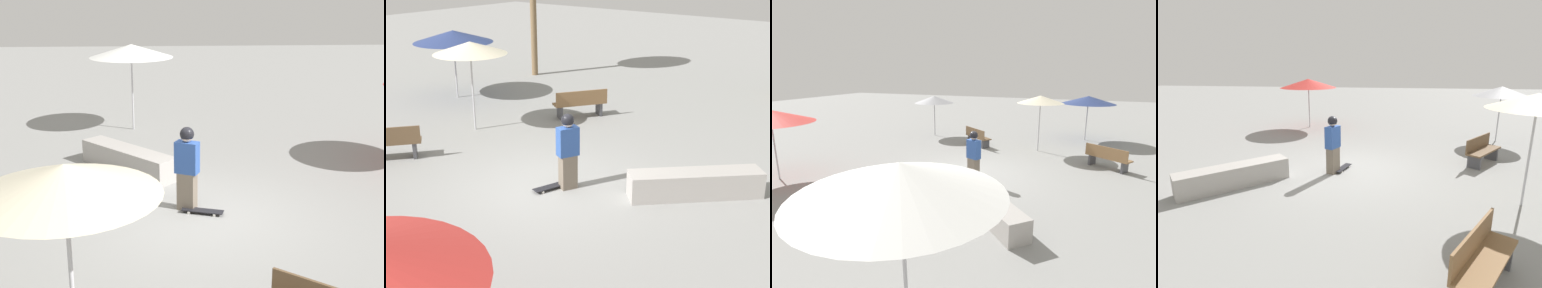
{
  "view_description": "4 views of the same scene",
  "coord_description": "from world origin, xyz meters",
  "views": [
    {
      "loc": [
        -9.26,
        0.7,
        4.16
      ],
      "look_at": [
        0.52,
        0.12,
        1.26
      ],
      "focal_mm": 50.0,
      "sensor_mm": 36.0,
      "label": 1
    },
    {
      "loc": [
        6.86,
        -7.86,
        4.81
      ],
      "look_at": [
        0.59,
        0.25,
        1.04
      ],
      "focal_mm": 50.0,
      "sensor_mm": 36.0,
      "label": 2
    },
    {
      "loc": [
        9.15,
        3.36,
        3.54
      ],
      "look_at": [
        -0.09,
        -0.28,
        1.08
      ],
      "focal_mm": 28.0,
      "sensor_mm": 36.0,
      "label": 3
    },
    {
      "loc": [
        -1.17,
        8.18,
        3.06
      ],
      "look_at": [
        -0.15,
        0.27,
        0.88
      ],
      "focal_mm": 28.0,
      "sensor_mm": 36.0,
      "label": 4
    }
  ],
  "objects": [
    {
      "name": "skateboard",
      "position": [
        0.1,
        -0.06,
        0.06
      ],
      "size": [
        0.44,
        0.82,
        0.07
      ],
      "rotation": [
        0.0,
        0.0,
        4.4
      ],
      "color": "black",
      "rests_on": "ground_plane"
    },
    {
      "name": "shade_umbrella_cream",
      "position": [
        -4.17,
        1.67,
        2.3
      ],
      "size": [
        2.0,
        2.0,
        2.47
      ],
      "color": "#B7B7BC",
      "rests_on": "ground_plane"
    },
    {
      "name": "shade_umbrella_grey",
      "position": [
        -5.49,
        -4.16,
        1.98
      ],
      "size": [
        2.12,
        2.12,
        2.17
      ],
      "color": "#B7B7BC",
      "rests_on": "ground_plane"
    },
    {
      "name": "shade_umbrella_white",
      "position": [
        6.49,
        1.54,
        2.36
      ],
      "size": [
        2.45,
        2.45,
        2.55
      ],
      "color": "#B7B7BC",
      "rests_on": "ground_plane"
    },
    {
      "name": "concrete_ledge",
      "position": [
        2.66,
        1.49,
        0.28
      ],
      "size": [
        2.38,
        2.32,
        0.55
      ],
      "rotation": [
        0.0,
        0.0,
        0.76
      ],
      "color": "#A8A39E",
      "rests_on": "ground_plane"
    },
    {
      "name": "shade_umbrella_navy",
      "position": [
        -7.25,
        3.65,
        2.07
      ],
      "size": [
        2.62,
        2.62,
        2.27
      ],
      "color": "#B7B7BC",
      "rests_on": "ground_plane"
    },
    {
      "name": "bench_near",
      "position": [
        -2.53,
        4.39,
        0.43
      ],
      "size": [
        1.25,
        1.58,
        0.85
      ],
      "rotation": [
        0.0,
        0.0,
        0.99
      ],
      "color": "#47474C",
      "rests_on": "ground_plane"
    },
    {
      "name": "bench_far",
      "position": [
        -4.09,
        -1.18,
        0.43
      ],
      "size": [
        1.34,
        1.52,
        0.85
      ],
      "rotation": [
        0.0,
        0.0,
        0.9
      ],
      "color": "#47474C",
      "rests_on": "ground_plane"
    },
    {
      "name": "ground_plane",
      "position": [
        0.0,
        0.0,
        0.0
      ],
      "size": [
        60.0,
        60.0,
        0.0
      ],
      "primitive_type": "plane",
      "color": "gray"
    },
    {
      "name": "skater_main",
      "position": [
        0.34,
        0.22,
        0.89
      ],
      "size": [
        0.41,
        0.5,
        1.65
      ],
      "rotation": [
        0.0,
        0.0,
        4.27
      ],
      "color": "#726656",
      "rests_on": "ground_plane"
    }
  ]
}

